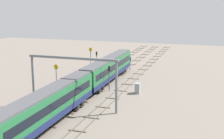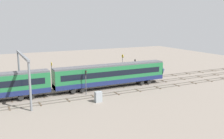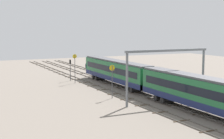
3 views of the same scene
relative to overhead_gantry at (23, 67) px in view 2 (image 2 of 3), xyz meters
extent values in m
plane|color=slate|center=(11.45, 0.14, -5.85)|extent=(136.50, 136.50, 0.00)
cube|color=#59544C|center=(11.45, -4.82, -5.77)|extent=(120.50, 0.07, 0.16)
cube|color=#59544C|center=(11.45, -3.39, -5.77)|extent=(120.50, 0.07, 0.16)
cube|color=#473828|center=(-3.01, -4.10, -5.81)|extent=(0.24, 2.40, 0.08)
cube|color=#473828|center=(1.81, -4.10, -5.81)|extent=(0.24, 2.40, 0.08)
cube|color=#473828|center=(6.63, -4.10, -5.81)|extent=(0.24, 2.40, 0.08)
cube|color=#473828|center=(11.45, -4.10, -5.81)|extent=(0.24, 2.40, 0.08)
cube|color=#473828|center=(16.27, -4.10, -5.81)|extent=(0.24, 2.40, 0.08)
cube|color=#473828|center=(21.09, -4.10, -5.81)|extent=(0.24, 2.40, 0.08)
cube|color=#473828|center=(25.91, -4.10, -5.81)|extent=(0.24, 2.40, 0.08)
cube|color=#473828|center=(30.73, -4.10, -5.81)|extent=(0.24, 2.40, 0.08)
cube|color=#473828|center=(35.55, -4.10, -5.81)|extent=(0.24, 2.40, 0.08)
cube|color=#473828|center=(40.37, -4.10, -5.81)|extent=(0.24, 2.40, 0.08)
cube|color=#473828|center=(45.19, -4.10, -5.81)|extent=(0.24, 2.40, 0.08)
cube|color=#59544C|center=(11.45, -0.58, -5.77)|extent=(120.50, 0.07, 0.16)
cube|color=#59544C|center=(11.45, 0.85, -5.77)|extent=(120.50, 0.07, 0.16)
cube|color=#473828|center=(-2.24, 0.14, -5.81)|extent=(0.24, 2.40, 0.08)
cube|color=#473828|center=(3.23, 0.14, -5.81)|extent=(0.24, 2.40, 0.08)
cube|color=#473828|center=(8.71, 0.14, -5.81)|extent=(0.24, 2.40, 0.08)
cube|color=#473828|center=(14.19, 0.14, -5.81)|extent=(0.24, 2.40, 0.08)
cube|color=#473828|center=(19.66, 0.14, -5.81)|extent=(0.24, 2.40, 0.08)
cube|color=#473828|center=(25.14, 0.14, -5.81)|extent=(0.24, 2.40, 0.08)
cube|color=#473828|center=(30.62, 0.14, -5.81)|extent=(0.24, 2.40, 0.08)
cube|color=#473828|center=(36.10, 0.14, -5.81)|extent=(0.24, 2.40, 0.08)
cube|color=#473828|center=(41.57, 0.14, -5.81)|extent=(0.24, 2.40, 0.08)
cube|color=#473828|center=(47.05, 0.14, -5.81)|extent=(0.24, 2.40, 0.08)
cube|color=#59544C|center=(11.45, 3.66, -5.77)|extent=(120.50, 0.07, 0.16)
cube|color=#59544C|center=(11.45, 5.09, -5.77)|extent=(120.50, 0.07, 0.16)
cube|color=#473828|center=(-0.14, 4.38, -5.81)|extent=(0.24, 2.40, 0.08)
cube|color=#473828|center=(4.50, 4.38, -5.81)|extent=(0.24, 2.40, 0.08)
cube|color=#473828|center=(9.13, 4.38, -5.81)|extent=(0.24, 2.40, 0.08)
cube|color=#473828|center=(13.77, 4.38, -5.81)|extent=(0.24, 2.40, 0.08)
cube|color=#473828|center=(18.40, 4.38, -5.81)|extent=(0.24, 2.40, 0.08)
cube|color=#473828|center=(23.04, 4.38, -5.81)|extent=(0.24, 2.40, 0.08)
cube|color=#473828|center=(27.67, 4.38, -5.81)|extent=(0.24, 2.40, 0.08)
cube|color=#473828|center=(32.30, 4.38, -5.81)|extent=(0.24, 2.40, 0.08)
cube|color=#473828|center=(36.94, 4.38, -5.81)|extent=(0.24, 2.40, 0.08)
cube|color=#473828|center=(41.57, 4.38, -5.81)|extent=(0.24, 2.40, 0.08)
cube|color=#473828|center=(46.21, 4.38, -5.81)|extent=(0.24, 2.40, 0.08)
cube|color=#473828|center=(50.84, 4.38, -5.81)|extent=(0.24, 2.40, 0.08)
cube|color=#473828|center=(55.48, 4.38, -5.81)|extent=(0.24, 2.40, 0.08)
cube|color=#1E6638|center=(17.20, 0.14, -2.99)|extent=(24.00, 2.90, 3.60)
cube|color=navy|center=(17.20, 0.14, -4.34)|extent=(24.00, 2.94, 0.90)
cube|color=#4C4C51|center=(17.20, 0.14, -1.04)|extent=(24.00, 2.50, 0.30)
cube|color=black|center=(17.20, -1.32, -2.56)|extent=(22.00, 0.04, 1.10)
cube|color=black|center=(17.20, 1.60, -2.56)|extent=(22.00, 0.04, 1.10)
cylinder|color=black|center=(8.62, 0.14, -5.24)|extent=(0.90, 2.70, 0.90)
cylinder|color=black|center=(10.42, 0.14, -5.24)|extent=(0.90, 2.70, 0.90)
cylinder|color=black|center=(23.98, 0.14, -5.24)|extent=(0.90, 2.70, 0.90)
cylinder|color=black|center=(25.78, 0.14, -5.24)|extent=(0.90, 2.70, 0.90)
cylinder|color=black|center=(-0.82, 0.14, -5.24)|extent=(0.90, 2.70, 0.90)
cylinder|color=black|center=(0.98, 0.14, -5.24)|extent=(0.90, 2.70, 0.90)
cone|color=navy|center=(30.00, 0.14, -3.17)|extent=(1.60, 3.24, 3.24)
cylinder|color=slate|center=(0.00, -6.85, -2.01)|extent=(0.36, 0.36, 7.68)
cylinder|color=slate|center=(0.00, 6.85, -2.01)|extent=(0.36, 0.36, 7.68)
cube|color=slate|center=(0.00, 0.00, 2.00)|extent=(0.40, 14.30, 0.35)
cylinder|color=#4C4C51|center=(23.19, 6.36, -2.92)|extent=(0.12, 0.12, 5.87)
cylinder|color=yellow|center=(23.23, 6.36, -0.37)|extent=(0.05, 0.86, 0.86)
cube|color=black|center=(23.26, 6.36, -0.37)|extent=(0.02, 0.39, 0.12)
cylinder|color=#4C4C51|center=(6.29, 6.13, -3.21)|extent=(0.12, 0.12, 5.29)
cylinder|color=yellow|center=(6.33, 6.13, -0.97)|extent=(0.05, 0.90, 0.90)
cube|color=black|center=(6.36, 6.13, -0.97)|extent=(0.02, 0.40, 0.12)
cylinder|color=#4C4C51|center=(26.58, 6.20, -4.04)|extent=(0.14, 0.14, 3.62)
cube|color=black|center=(26.58, 6.20, -1.78)|extent=(0.20, 0.32, 0.90)
sphere|color=yellow|center=(26.69, 6.20, -1.58)|extent=(0.20, 0.20, 0.20)
sphere|color=#262626|center=(26.69, 6.20, -1.98)|extent=(0.20, 0.20, 0.20)
cylinder|color=#4C4C51|center=(10.77, -2.17, -3.97)|extent=(0.14, 0.14, 3.76)
cube|color=black|center=(10.77, -2.17, -1.64)|extent=(0.20, 0.32, 0.90)
sphere|color=red|center=(10.88, -2.17, -1.44)|extent=(0.20, 0.20, 0.20)
sphere|color=#262626|center=(10.88, -2.17, -1.84)|extent=(0.20, 0.20, 0.20)
cube|color=gray|center=(11.05, -7.42, -4.93)|extent=(1.17, 0.84, 1.85)
cube|color=#333333|center=(11.65, -7.42, -4.65)|extent=(0.02, 0.59, 0.24)
camera|label=1|loc=(-42.17, -19.80, 10.27)|focal=50.91mm
camera|label=2|loc=(-5.49, -46.43, 7.96)|focal=41.19mm
camera|label=3|loc=(-41.58, 29.31, 5.30)|focal=54.34mm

